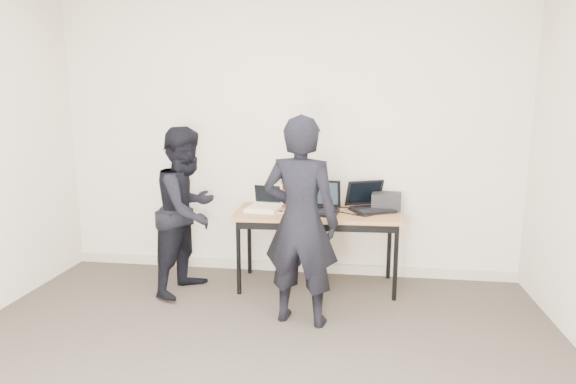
% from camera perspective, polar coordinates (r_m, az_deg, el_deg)
% --- Properties ---
extents(room, '(4.60, 4.60, 2.80)m').
position_cam_1_polar(room, '(2.53, -7.29, 2.06)').
color(room, '#423A32').
rests_on(room, ground).
extents(desk, '(1.52, 0.70, 0.72)m').
position_cam_1_polar(desk, '(4.42, 3.51, -3.10)').
color(desk, '#9A673A').
rests_on(desk, ground).
extents(laptop_beige, '(0.33, 0.33, 0.24)m').
position_cam_1_polar(laptop_beige, '(4.46, -2.83, -1.58)').
color(laptop_beige, beige).
rests_on(laptop_beige, desk).
extents(laptop_center, '(0.40, 0.39, 0.28)m').
position_cam_1_polar(laptop_center, '(4.39, 3.65, -1.56)').
color(laptop_center, black).
rests_on(laptop_center, desk).
extents(laptop_right, '(0.48, 0.47, 0.27)m').
position_cam_1_polar(laptop_right, '(4.52, 9.61, -1.38)').
color(laptop_right, black).
rests_on(laptop_right, desk).
extents(leather_satchel, '(0.37, 0.19, 0.25)m').
position_cam_1_polar(leather_satchel, '(4.62, 1.53, -0.10)').
color(leather_satchel, brown).
rests_on(leather_satchel, desk).
extents(tissue, '(0.13, 0.10, 0.08)m').
position_cam_1_polar(tissue, '(4.59, 1.91, 1.81)').
color(tissue, white).
rests_on(tissue, leather_satchel).
extents(equipment_box, '(0.29, 0.25, 0.15)m').
position_cam_1_polar(equipment_box, '(4.58, 11.60, -1.08)').
color(equipment_box, black).
rests_on(equipment_box, desk).
extents(power_brick, '(0.08, 0.05, 0.03)m').
position_cam_1_polar(power_brick, '(4.27, 0.39, -2.59)').
color(power_brick, black).
rests_on(power_brick, desk).
extents(cables, '(1.15, 0.41, 0.01)m').
position_cam_1_polar(cables, '(4.40, 4.08, -2.34)').
color(cables, black).
rests_on(cables, desk).
extents(person_typist, '(0.65, 0.48, 1.63)m').
position_cam_1_polar(person_typist, '(3.68, 1.50, -3.55)').
color(person_typist, black).
rests_on(person_typist, ground).
extents(person_observer, '(0.75, 0.86, 1.50)m').
position_cam_1_polar(person_observer, '(4.40, -11.80, -2.18)').
color(person_observer, black).
rests_on(person_observer, ground).
extents(baseboard, '(4.50, 0.03, 0.10)m').
position_cam_1_polar(baseboard, '(4.98, -0.14, -8.79)').
color(baseboard, '#C0B89F').
rests_on(baseboard, ground).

